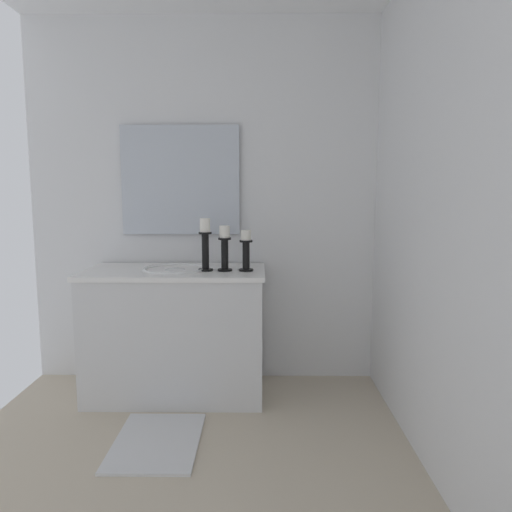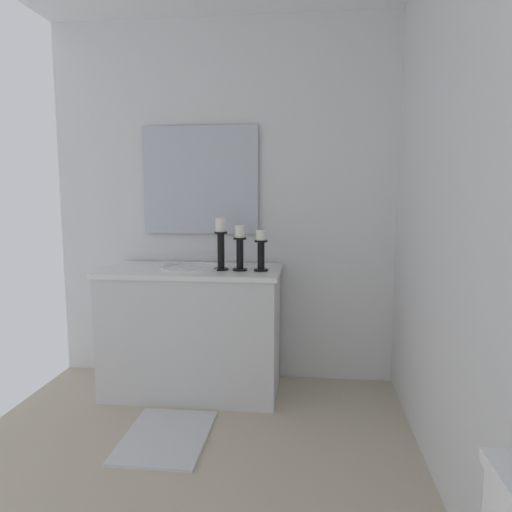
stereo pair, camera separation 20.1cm
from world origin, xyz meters
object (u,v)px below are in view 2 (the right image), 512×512
(candle_holder_tall, at_px, (261,250))
(candle_holder_short, at_px, (240,247))
(candle_holder_mid, at_px, (221,242))
(bath_mat, at_px, (166,437))
(mirror, at_px, (200,180))
(vanity_cabinet, at_px, (193,330))
(sink_basin, at_px, (192,274))

(candle_holder_tall, height_order, candle_holder_short, candle_holder_short)
(candle_holder_tall, distance_m, candle_holder_mid, 0.25)
(candle_holder_short, height_order, bath_mat, candle_holder_short)
(candle_holder_short, bearing_deg, bath_mat, -28.99)
(candle_holder_tall, distance_m, bath_mat, 1.19)
(candle_holder_short, bearing_deg, mirror, -135.85)
(mirror, height_order, candle_holder_short, mirror)
(vanity_cabinet, xyz_separation_m, sink_basin, (0.00, 0.00, 0.37))
(bath_mat, bearing_deg, mirror, 180.00)
(candle_holder_mid, bearing_deg, mirror, -148.42)
(sink_basin, distance_m, candle_holder_mid, 0.29)
(candle_holder_tall, bearing_deg, mirror, -126.15)
(sink_basin, relative_size, candle_holder_short, 1.44)
(bath_mat, bearing_deg, vanity_cabinet, -180.00)
(candle_holder_tall, relative_size, candle_holder_mid, 0.78)
(sink_basin, bearing_deg, mirror, -179.80)
(vanity_cabinet, height_order, candle_holder_mid, candle_holder_mid)
(vanity_cabinet, height_order, mirror, mirror)
(bath_mat, bearing_deg, candle_holder_short, 151.01)
(vanity_cabinet, bearing_deg, candle_holder_mid, 77.43)
(candle_holder_short, bearing_deg, candle_holder_mid, -92.09)
(candle_holder_mid, bearing_deg, candle_holder_tall, 88.92)
(bath_mat, bearing_deg, sink_basin, 179.91)
(mirror, height_order, bath_mat, mirror)
(mirror, relative_size, bath_mat, 1.32)
(candle_holder_tall, xyz_separation_m, bath_mat, (0.58, -0.45, -0.94))
(candle_holder_tall, xyz_separation_m, candle_holder_short, (-0.00, -0.13, 0.02))
(sink_basin, xyz_separation_m, candle_holder_short, (0.05, 0.32, 0.19))
(vanity_cabinet, bearing_deg, sink_basin, 90.00)
(vanity_cabinet, xyz_separation_m, candle_holder_tall, (0.05, 0.45, 0.54))
(candle_holder_short, height_order, candle_holder_mid, candle_holder_mid)
(candle_holder_mid, bearing_deg, bath_mat, -18.96)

